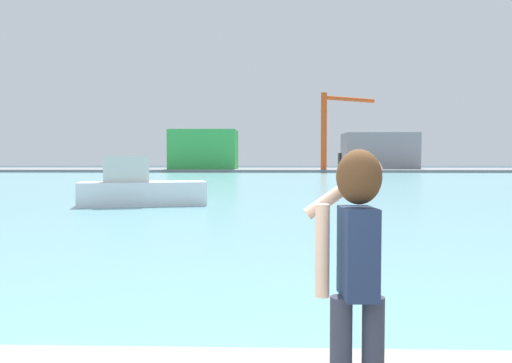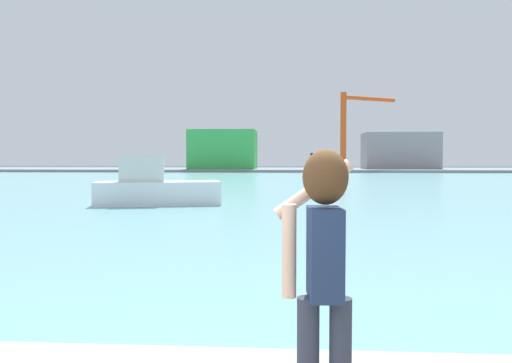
{
  "view_description": "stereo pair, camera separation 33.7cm",
  "coord_description": "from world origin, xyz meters",
  "px_view_note": "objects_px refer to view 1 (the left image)",
  "views": [
    {
      "loc": [
        0.45,
        -2.55,
        2.36
      ],
      "look_at": [
        0.19,
        5.79,
        1.98
      ],
      "focal_mm": 36.47,
      "sensor_mm": 36.0,
      "label": 1
    },
    {
      "loc": [
        0.79,
        -2.53,
        2.36
      ],
      "look_at": [
        0.19,
        5.79,
        1.98
      ],
      "focal_mm": 36.47,
      "sensor_mm": 36.0,
      "label": 2
    }
  ],
  "objects_px": {
    "person_photographer": "(356,258)",
    "port_crane": "(332,122)",
    "boat_moored": "(139,188)",
    "warehouse_right": "(379,151)",
    "warehouse_left": "(204,150)"
  },
  "relations": [
    {
      "from": "boat_moored",
      "to": "port_crane",
      "type": "xyz_separation_m",
      "value": [
        16.65,
        62.97,
        7.68
      ]
    },
    {
      "from": "warehouse_left",
      "to": "person_photographer",
      "type": "bearing_deg",
      "value": -81.94
    },
    {
      "from": "warehouse_left",
      "to": "warehouse_right",
      "type": "relative_size",
      "value": 0.89
    },
    {
      "from": "person_photographer",
      "to": "port_crane",
      "type": "bearing_deg",
      "value": -10.16
    },
    {
      "from": "person_photographer",
      "to": "port_crane",
      "type": "height_order",
      "value": "port_crane"
    },
    {
      "from": "warehouse_left",
      "to": "port_crane",
      "type": "relative_size",
      "value": 0.9
    },
    {
      "from": "warehouse_left",
      "to": "warehouse_right",
      "type": "xyz_separation_m",
      "value": [
        31.74,
        4.21,
        -0.19
      ]
    },
    {
      "from": "person_photographer",
      "to": "warehouse_left",
      "type": "distance_m",
      "value": 89.61
    },
    {
      "from": "boat_moored",
      "to": "warehouse_right",
      "type": "height_order",
      "value": "warehouse_right"
    },
    {
      "from": "warehouse_right",
      "to": "person_photographer",
      "type": "bearing_deg",
      "value": -101.66
    },
    {
      "from": "person_photographer",
      "to": "warehouse_left",
      "type": "height_order",
      "value": "warehouse_left"
    },
    {
      "from": "warehouse_left",
      "to": "warehouse_right",
      "type": "bearing_deg",
      "value": 7.56
    },
    {
      "from": "person_photographer",
      "to": "boat_moored",
      "type": "height_order",
      "value": "boat_moored"
    },
    {
      "from": "person_photographer",
      "to": "warehouse_left",
      "type": "relative_size",
      "value": 0.15
    },
    {
      "from": "person_photographer",
      "to": "warehouse_left",
      "type": "xyz_separation_m",
      "value": [
        -12.56,
        88.7,
        2.15
      ]
    }
  ]
}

